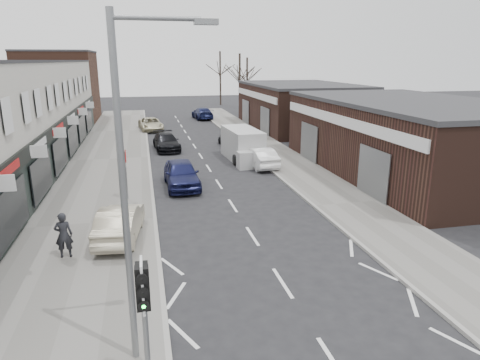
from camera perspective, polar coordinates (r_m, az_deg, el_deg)
ground at (r=13.02m, az=8.58°, el=-17.60°), size 160.00×160.00×0.00m
pavement_left at (r=32.94m, az=-17.00°, el=2.64°), size 5.50×64.00×0.12m
pavement_right at (r=34.31m, az=4.30°, el=3.79°), size 3.50×64.00×0.12m
brick_block_far at (r=55.94m, az=-22.86°, el=11.31°), size 8.00×10.00×8.00m
right_unit_near at (r=29.70m, az=21.68°, el=5.16°), size 10.00×18.00×4.50m
right_unit_far at (r=47.38m, az=7.98°, el=9.65°), size 10.00×16.00×4.50m
tree_far_a at (r=59.98m, az=-0.04°, el=8.88°), size 3.60×3.60×8.00m
tree_far_b at (r=66.35m, az=0.93°, el=9.53°), size 3.60×3.60×7.50m
tree_far_c at (r=71.57m, az=-2.60°, el=9.97°), size 3.60×3.60×8.50m
traffic_light at (r=9.33m, az=-12.76°, el=-14.96°), size 0.28×0.60×3.10m
street_lamp at (r=9.61m, az=-14.35°, el=0.17°), size 2.23×0.22×8.00m
warning_sign at (r=22.63m, az=-14.98°, el=2.62°), size 0.12×0.80×2.70m
white_van at (r=31.47m, az=0.40°, el=4.63°), size 2.35×5.94×2.27m
sedan_on_pavement at (r=17.99m, az=-15.71°, el=-5.43°), size 1.98×4.33×1.38m
pedestrian at (r=16.93m, az=-22.46°, el=-6.80°), size 0.65×0.44×1.72m
parked_car_left_a at (r=24.90m, az=-7.82°, el=0.82°), size 1.95×4.64×1.57m
parked_car_left_b at (r=35.58m, az=-9.79°, el=5.04°), size 2.22×4.77×1.35m
parked_car_left_c at (r=45.95m, az=-11.82°, el=7.30°), size 2.68×4.99×1.33m
parked_car_right_a at (r=29.43m, az=2.64°, el=3.07°), size 1.82×4.28×1.37m
parked_car_right_b at (r=36.72m, az=-1.39°, el=5.54°), size 1.54×3.79×1.29m
parked_car_right_c at (r=54.26m, az=-5.04°, el=8.86°), size 2.37×5.08×1.44m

